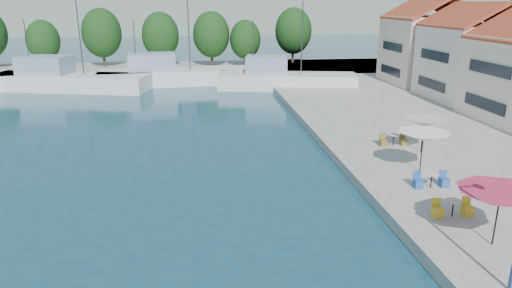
{
  "coord_description": "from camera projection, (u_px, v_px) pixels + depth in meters",
  "views": [
    {
      "loc": [
        -2.22,
        0.88,
        9.64
      ],
      "look_at": [
        0.95,
        26.0,
        1.73
      ],
      "focal_mm": 32.0,
      "sensor_mm": 36.0,
      "label": 1
    }
  ],
  "objects": [
    {
      "name": "hill_west",
      "position": [
        110.0,
        7.0,
        147.85
      ],
      "size": [
        180.0,
        40.0,
        16.0
      ],
      "primitive_type": "cube",
      "color": "gray",
      "rests_on": "ground"
    },
    {
      "name": "cafe_table_02",
      "position": [
        431.0,
        182.0,
        23.15
      ],
      "size": [
        1.82,
        0.7,
        0.76
      ],
      "color": "black",
      "rests_on": "quay_right"
    },
    {
      "name": "hill_east",
      "position": [
        306.0,
        12.0,
        175.75
      ],
      "size": [
        140.0,
        40.0,
        12.0
      ],
      "primitive_type": "cube",
      "color": "gray",
      "rests_on": "ground"
    },
    {
      "name": "building_05",
      "position": [
        475.0,
        50.0,
        43.38
      ],
      "size": [
        8.4,
        8.8,
        9.7
      ],
      "color": "silver",
      "rests_on": "quay_right"
    },
    {
      "name": "cafe_table_03",
      "position": [
        393.0,
        141.0,
        29.89
      ],
      "size": [
        1.82,
        0.7,
        0.76
      ],
      "color": "black",
      "rests_on": "quay_right"
    },
    {
      "name": "tree_07",
      "position": [
        245.0,
        39.0,
        66.01
      ],
      "size": [
        4.48,
        4.48,
        6.63
      ],
      "color": "#3F2B19",
      "rests_on": "quay_far"
    },
    {
      "name": "umbrella_pink",
      "position": [
        500.0,
        197.0,
        17.18
      ],
      "size": [
        3.24,
        3.24,
        2.26
      ],
      "color": "black",
      "rests_on": "quay_right"
    },
    {
      "name": "trawler_03",
      "position": [
        172.0,
        76.0,
        55.41
      ],
      "size": [
        18.47,
        6.35,
        10.2
      ],
      "rotation": [
        0.0,
        0.0,
        0.09
      ],
      "color": "silver",
      "rests_on": "ground"
    },
    {
      "name": "tree_03",
      "position": [
        43.0,
        41.0,
        63.69
      ],
      "size": [
        4.53,
        4.53,
        6.71
      ],
      "color": "#3F2B19",
      "rests_on": "quay_far"
    },
    {
      "name": "tree_08",
      "position": [
        293.0,
        31.0,
        69.81
      ],
      "size": [
        5.6,
        5.6,
        8.29
      ],
      "color": "#3F2B19",
      "rests_on": "quay_far"
    },
    {
      "name": "trawler_04",
      "position": [
        284.0,
        80.0,
        52.37
      ],
      "size": [
        16.12,
        7.03,
        10.2
      ],
      "rotation": [
        0.0,
        0.0,
        -0.2
      ],
      "color": "silver",
      "rests_on": "ground"
    },
    {
      "name": "tree_06",
      "position": [
        211.0,
        35.0,
        65.88
      ],
      "size": [
        5.29,
        5.29,
        7.82
      ],
      "color": "#3F2B19",
      "rests_on": "quay_far"
    },
    {
      "name": "cafe_table_01",
      "position": [
        453.0,
        210.0,
        20.02
      ],
      "size": [
        1.82,
        0.7,
        0.76
      ],
      "color": "black",
      "rests_on": "quay_right"
    },
    {
      "name": "tree_04",
      "position": [
        102.0,
        33.0,
        65.3
      ],
      "size": [
        5.58,
        5.58,
        8.26
      ],
      "color": "#3F2B19",
      "rests_on": "quay_far"
    },
    {
      "name": "trawler_02",
      "position": [
        66.0,
        81.0,
        51.89
      ],
      "size": [
        18.74,
        9.0,
        10.2
      ],
      "rotation": [
        0.0,
        0.0,
        -0.25
      ],
      "color": "silver",
      "rests_on": "ground"
    },
    {
      "name": "tree_05",
      "position": [
        160.0,
        35.0,
        64.94
      ],
      "size": [
        5.24,
        5.24,
        7.76
      ],
      "color": "#3F2B19",
      "rests_on": "quay_far"
    },
    {
      "name": "building_06",
      "position": [
        429.0,
        40.0,
        51.83
      ],
      "size": [
        9.0,
        8.8,
        10.2
      ],
      "color": "beige",
      "rests_on": "quay_right"
    },
    {
      "name": "umbrella_white",
      "position": [
        423.0,
        136.0,
        24.69
      ],
      "size": [
        2.83,
        2.83,
        2.32
      ],
      "color": "black",
      "rests_on": "quay_right"
    },
    {
      "name": "umbrella_cream",
      "position": [
        424.0,
        122.0,
        28.12
      ],
      "size": [
        2.57,
        2.57,
        2.19
      ],
      "color": "black",
      "rests_on": "quay_right"
    },
    {
      "name": "quay_far",
      "position": [
        157.0,
        71.0,
        64.71
      ],
      "size": [
        90.0,
        16.0,
        0.6
      ],
      "primitive_type": "cube",
      "color": "gray",
      "rests_on": "ground"
    }
  ]
}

